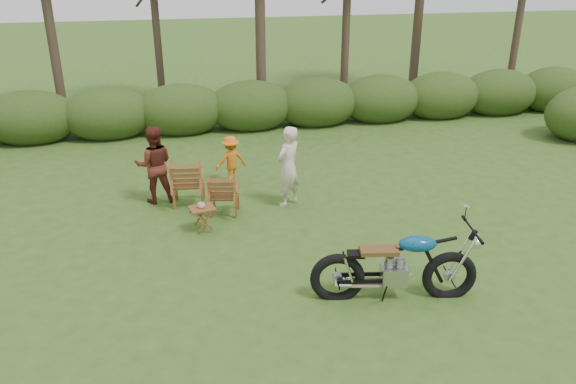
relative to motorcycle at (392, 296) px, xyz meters
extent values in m
plane|color=#2D4B19|center=(-0.68, 0.24, 0.00)|extent=(80.00, 80.00, 0.00)
cylinder|color=#37291E|center=(-3.18, 12.44, 3.15)|extent=(0.24, 0.24, 6.30)
cylinder|color=#37291E|center=(2.82, 11.34, 3.24)|extent=(0.26, 0.26, 6.48)
ellipsoid|color=#2A3D16|center=(-6.68, 9.24, 0.63)|extent=(2.52, 1.68, 1.51)
ellipsoid|color=#2A3D16|center=(-4.68, 9.24, 0.63)|extent=(2.52, 1.68, 1.51)
ellipsoid|color=#2A3D16|center=(-2.68, 9.24, 0.63)|extent=(2.52, 1.68, 1.51)
ellipsoid|color=#2A3D16|center=(-0.68, 9.24, 0.63)|extent=(2.52, 1.68, 1.51)
ellipsoid|color=#2A3D16|center=(1.32, 9.24, 0.63)|extent=(2.52, 1.68, 1.51)
ellipsoid|color=#2A3D16|center=(3.32, 9.24, 0.63)|extent=(2.52, 1.68, 1.51)
ellipsoid|color=#2A3D16|center=(5.32, 9.24, 0.63)|extent=(2.52, 1.68, 1.51)
ellipsoid|color=#2A3D16|center=(7.32, 9.24, 0.63)|extent=(2.52, 1.68, 1.51)
ellipsoid|color=#2A3D16|center=(9.32, 9.24, 0.63)|extent=(2.52, 1.68, 1.51)
imported|color=beige|center=(-2.59, 2.76, 0.52)|extent=(0.13, 0.13, 0.10)
imported|color=beige|center=(-0.79, 3.60, 0.00)|extent=(0.72, 0.68, 1.65)
imported|color=#542018|center=(-3.40, 4.35, 0.00)|extent=(0.78, 0.61, 1.60)
imported|color=orange|center=(-1.78, 5.01, 0.00)|extent=(0.78, 0.57, 1.09)
camera|label=1|loc=(-3.03, -6.60, 4.71)|focal=35.00mm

